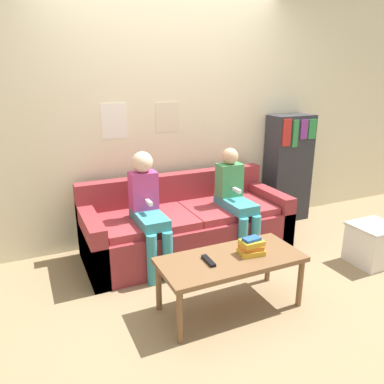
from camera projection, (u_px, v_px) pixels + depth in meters
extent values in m
plane|color=#937A56|center=(210.00, 273.00, 3.36)|extent=(10.00, 10.00, 0.00)
cube|color=beige|center=(166.00, 116.00, 3.84)|extent=(8.00, 0.06, 2.60)
cube|color=white|center=(114.00, 121.00, 3.60)|extent=(0.25, 0.00, 0.34)
cube|color=beige|center=(168.00, 117.00, 3.82)|extent=(0.26, 0.00, 0.30)
cube|color=maroon|center=(188.00, 234.00, 3.72)|extent=(2.01, 0.80, 0.38)
cube|color=maroon|center=(175.00, 190.00, 3.89)|extent=(2.01, 0.14, 0.35)
cube|color=maroon|center=(92.00, 244.00, 3.32)|extent=(0.14, 0.80, 0.54)
cube|color=maroon|center=(266.00, 213.00, 4.06)|extent=(0.14, 0.80, 0.54)
cube|color=#A1343A|center=(147.00, 221.00, 3.45)|extent=(0.84, 0.64, 0.07)
cube|color=#A1343A|center=(228.00, 208.00, 3.79)|extent=(0.84, 0.64, 0.07)
cube|color=brown|center=(231.00, 260.00, 2.75)|extent=(1.07, 0.49, 0.04)
cylinder|color=brown|center=(180.00, 317.00, 2.44)|extent=(0.04, 0.04, 0.39)
cylinder|color=brown|center=(300.00, 283.00, 2.84)|extent=(0.04, 0.04, 0.39)
cylinder|color=brown|center=(159.00, 286.00, 2.80)|extent=(0.04, 0.04, 0.39)
cylinder|color=brown|center=(268.00, 260.00, 3.19)|extent=(0.04, 0.04, 0.39)
cylinder|color=teal|center=(152.00, 260.00, 3.13)|extent=(0.09, 0.09, 0.45)
cylinder|color=teal|center=(168.00, 256.00, 3.19)|extent=(0.09, 0.09, 0.45)
cube|color=teal|center=(149.00, 218.00, 3.30)|extent=(0.23, 0.50, 0.09)
cube|color=#B73D7F|center=(143.00, 190.00, 3.35)|extent=(0.24, 0.16, 0.34)
sphere|color=beige|center=(142.00, 162.00, 3.28)|extent=(0.19, 0.19, 0.19)
cube|color=white|center=(149.00, 203.00, 3.24)|extent=(0.03, 0.12, 0.03)
cylinder|color=teal|center=(243.00, 241.00, 3.48)|extent=(0.09, 0.09, 0.45)
cylinder|color=teal|center=(255.00, 238.00, 3.54)|extent=(0.09, 0.09, 0.45)
cube|color=teal|center=(236.00, 204.00, 3.65)|extent=(0.23, 0.50, 0.09)
cube|color=#429356|center=(229.00, 180.00, 3.71)|extent=(0.24, 0.16, 0.33)
sphere|color=tan|center=(230.00, 156.00, 3.64)|extent=(0.16, 0.16, 0.16)
cube|color=white|center=(237.00, 190.00, 3.60)|extent=(0.03, 0.12, 0.03)
cube|color=black|center=(208.00, 261.00, 2.68)|extent=(0.04, 0.17, 0.02)
cube|color=gold|center=(251.00, 252.00, 2.79)|extent=(0.20, 0.15, 0.04)
cube|color=orange|center=(251.00, 247.00, 2.78)|extent=(0.19, 0.14, 0.03)
cube|color=gold|center=(252.00, 243.00, 2.78)|extent=(0.16, 0.13, 0.04)
cube|color=#23519E|center=(252.00, 239.00, 2.77)|extent=(0.14, 0.09, 0.02)
cube|color=#2D2D33|center=(288.00, 169.00, 4.46)|extent=(0.51, 0.28, 1.26)
cube|color=red|center=(287.00, 133.00, 4.12)|extent=(0.11, 0.02, 0.30)
cube|color=#2D8442|center=(295.00, 134.00, 4.17)|extent=(0.07, 0.02, 0.30)
cube|color=#7A3389|center=(304.00, 129.00, 4.21)|extent=(0.10, 0.02, 0.22)
cube|color=#2D8442|center=(312.00, 129.00, 4.25)|extent=(0.10, 0.02, 0.22)
cube|color=silver|center=(372.00, 245.00, 3.50)|extent=(0.38, 0.35, 0.36)
cube|color=beige|center=(375.00, 226.00, 3.44)|extent=(0.40, 0.37, 0.02)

